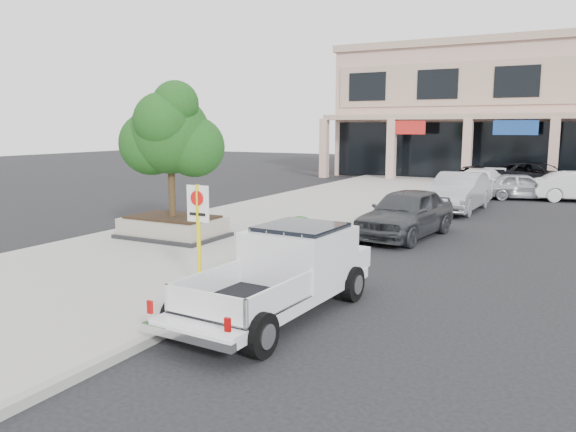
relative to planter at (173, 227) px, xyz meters
The scene contains 14 objects.
ground 7.78m from the planter, 29.42° to the right, with size 120.00×120.00×0.00m, color black.
sidewalk 2.56m from the planter, 59.89° to the left, with size 8.00×52.00×0.15m, color gray.
curb 5.67m from the planter, 22.72° to the left, with size 0.20×52.00×0.15m, color gray.
planter is the anchor object (origin of this frame).
planter_tree 2.95m from the planter, 48.97° to the left, with size 2.90×2.55×4.00m.
no_parking_sign 6.36m from the planter, 45.39° to the right, with size 0.55×0.09×2.30m.
hedge 4.34m from the planter, ahead, with size 1.10×0.99×0.94m, color #194A15.
pickup_truck 7.99m from the planter, 36.48° to the right, with size 1.97×5.32×1.67m, color silver, non-canonical shape.
curb_car_a 7.65m from the planter, 33.67° to the left, with size 1.92×4.78×1.63m, color #313337.
curb_car_b 12.91m from the planter, 58.66° to the left, with size 1.77×5.09×1.68m, color #9EA0A6.
curb_car_c 17.54m from the planter, 67.77° to the left, with size 2.08×5.11×1.48m, color white.
curb_car_d 19.67m from the planter, 72.14° to the left, with size 2.41×5.23×1.45m, color black.
lot_car_a 18.77m from the planter, 62.15° to the left, with size 1.60×3.97×1.35m, color #ABADB4.
lot_car_d 23.00m from the planter, 66.50° to the left, with size 2.74×5.94×1.65m, color black.
Camera 1 is at (4.79, -10.06, 3.65)m, focal length 35.00 mm.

